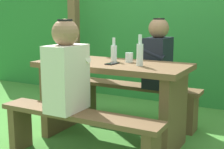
% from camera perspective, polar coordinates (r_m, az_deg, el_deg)
% --- Properties ---
extents(ground_plane, '(12.00, 12.00, 0.00)m').
position_cam_1_polar(ground_plane, '(3.11, 0.00, -11.63)').
color(ground_plane, '#468935').
extents(hedge_backdrop, '(6.40, 1.00, 1.65)m').
position_cam_1_polar(hedge_backdrop, '(4.77, 11.69, 6.15)').
color(hedge_backdrop, '#2B7D34').
rests_on(hedge_backdrop, ground_plane).
extents(pergola_post_left, '(0.12, 0.12, 2.30)m').
position_cam_1_polar(pergola_post_left, '(4.55, -6.90, 10.19)').
color(pergola_post_left, brown).
rests_on(pergola_post_left, ground_plane).
extents(picnic_table, '(1.40, 0.64, 0.75)m').
position_cam_1_polar(picnic_table, '(2.96, 0.00, -2.46)').
color(picnic_table, brown).
rests_on(picnic_table, ground_plane).
extents(bench_near, '(1.40, 0.24, 0.43)m').
position_cam_1_polar(bench_near, '(2.55, -6.14, -9.32)').
color(bench_near, brown).
rests_on(bench_near, ground_plane).
extents(bench_far, '(1.40, 0.24, 0.43)m').
position_cam_1_polar(bench_far, '(3.50, 4.42, -3.76)').
color(bench_far, brown).
rests_on(bench_far, ground_plane).
extents(person_white_shirt, '(0.25, 0.35, 0.72)m').
position_cam_1_polar(person_white_shirt, '(2.49, -8.17, 0.95)').
color(person_white_shirt, silver).
rests_on(person_white_shirt, bench_near).
extents(person_black_coat, '(0.25, 0.35, 0.72)m').
position_cam_1_polar(person_black_coat, '(3.32, 8.24, 3.35)').
color(person_black_coat, black).
rests_on(person_black_coat, bench_far).
extents(drinking_glass, '(0.07, 0.07, 0.09)m').
position_cam_1_polar(drinking_glass, '(2.93, 3.10, 3.08)').
color(drinking_glass, silver).
rests_on(drinking_glass, picnic_table).
extents(bottle_left, '(0.06, 0.06, 0.27)m').
position_cam_1_polar(bottle_left, '(2.72, 5.03, 3.83)').
color(bottle_left, silver).
rests_on(bottle_left, picnic_table).
extents(bottle_right, '(0.06, 0.06, 0.22)m').
position_cam_1_polar(bottle_right, '(2.97, 0.34, 4.03)').
color(bottle_right, silver).
rests_on(bottle_right, picnic_table).
extents(cell_phone, '(0.08, 0.15, 0.01)m').
position_cam_1_polar(cell_phone, '(2.82, 0.03, 1.99)').
color(cell_phone, black).
rests_on(cell_phone, picnic_table).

